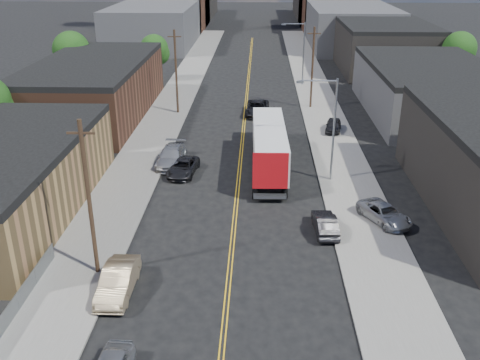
# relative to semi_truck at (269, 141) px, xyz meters

# --- Properties ---
(ground) EXTENTS (260.00, 260.00, 0.00)m
(ground) POSITION_rel_semi_truck_xyz_m (-2.66, 31.62, -2.42)
(ground) COLOR black
(ground) RESTS_ON ground
(centerline) EXTENTS (0.32, 120.00, 0.01)m
(centerline) POSITION_rel_semi_truck_xyz_m (-2.66, 16.62, -2.41)
(centerline) COLOR gold
(centerline) RESTS_ON ground
(sidewalk_left) EXTENTS (5.00, 140.00, 0.15)m
(sidewalk_left) POSITION_rel_semi_truck_xyz_m (-12.16, 16.62, -2.34)
(sidewalk_left) COLOR slate
(sidewalk_left) RESTS_ON ground
(sidewalk_right) EXTENTS (5.00, 140.00, 0.15)m
(sidewalk_right) POSITION_rel_semi_truck_xyz_m (6.84, 16.62, -2.34)
(sidewalk_right) COLOR slate
(sidewalk_right) RESTS_ON ground
(warehouse_brown) EXTENTS (12.00, 26.00, 6.60)m
(warehouse_brown) POSITION_rel_semi_truck_xyz_m (-20.66, 15.62, 0.88)
(warehouse_brown) COLOR #4F2E1F
(warehouse_brown) RESTS_ON ground
(industrial_right_b) EXTENTS (14.00, 24.00, 6.10)m
(industrial_right_b) POSITION_rel_semi_truck_xyz_m (19.34, 17.62, 0.63)
(industrial_right_b) COLOR #3E3F41
(industrial_right_b) RESTS_ON ground
(industrial_right_c) EXTENTS (14.00, 22.00, 7.60)m
(industrial_right_c) POSITION_rel_semi_truck_xyz_m (19.34, 43.62, 1.38)
(industrial_right_c) COLOR black
(industrial_right_c) RESTS_ON ground
(skyline_left_a) EXTENTS (16.00, 30.00, 8.00)m
(skyline_left_a) POSITION_rel_semi_truck_xyz_m (-22.66, 66.62, 1.58)
(skyline_left_a) COLOR #3E3F41
(skyline_left_a) RESTS_ON ground
(skyline_right_a) EXTENTS (16.00, 30.00, 8.00)m
(skyline_right_a) POSITION_rel_semi_truck_xyz_m (17.34, 66.62, 1.58)
(skyline_right_a) COLOR #3E3F41
(skyline_right_a) RESTS_ON ground
(skyline_left_b) EXTENTS (16.00, 26.00, 10.00)m
(skyline_left_b) POSITION_rel_semi_truck_xyz_m (-22.66, 91.62, 2.58)
(skyline_left_b) COLOR #4F2E1F
(skyline_left_b) RESTS_ON ground
(skyline_right_b) EXTENTS (16.00, 26.00, 10.00)m
(skyline_right_b) POSITION_rel_semi_truck_xyz_m (17.34, 91.62, 2.58)
(skyline_right_b) COLOR #4F2E1F
(skyline_right_b) RESTS_ON ground
(skyline_left_c) EXTENTS (16.00, 40.00, 7.00)m
(skyline_left_c) POSITION_rel_semi_truck_xyz_m (-22.66, 111.62, 1.08)
(skyline_left_c) COLOR black
(skyline_left_c) RESTS_ON ground
(skyline_right_c) EXTENTS (16.00, 40.00, 7.00)m
(skyline_right_c) POSITION_rel_semi_truck_xyz_m (17.34, 111.62, 1.08)
(skyline_right_c) COLOR black
(skyline_right_c) RESTS_ON ground
(streetlight_near) EXTENTS (3.39, 0.25, 9.00)m
(streetlight_near) POSITION_rel_semi_truck_xyz_m (4.94, -3.38, 2.91)
(streetlight_near) COLOR gray
(streetlight_near) RESTS_ON ground
(streetlight_far) EXTENTS (3.39, 0.25, 9.00)m
(streetlight_far) POSITION_rel_semi_truck_xyz_m (4.94, 31.62, 2.91)
(streetlight_far) COLOR gray
(streetlight_far) RESTS_ON ground
(utility_pole_left_near) EXTENTS (1.60, 0.26, 10.00)m
(utility_pole_left_near) POSITION_rel_semi_truck_xyz_m (-10.86, -18.38, 2.72)
(utility_pole_left_near) COLOR black
(utility_pole_left_near) RESTS_ON ground
(utility_pole_left_far) EXTENTS (1.60, 0.26, 10.00)m
(utility_pole_left_far) POSITION_rel_semi_truck_xyz_m (-10.86, 16.62, 2.72)
(utility_pole_left_far) COLOR black
(utility_pole_left_far) RESTS_ON ground
(utility_pole_right) EXTENTS (1.60, 0.26, 10.00)m
(utility_pole_right) POSITION_rel_semi_truck_xyz_m (5.54, 19.62, 2.72)
(utility_pole_right) COLOR black
(utility_pole_right) RESTS_ON ground
(tree_left_mid) EXTENTS (5.10, 5.04, 8.37)m
(tree_left_mid) POSITION_rel_semi_truck_xyz_m (-26.60, 26.62, 3.07)
(tree_left_mid) COLOR black
(tree_left_mid) RESTS_ON ground
(tree_left_far) EXTENTS (4.35, 4.20, 6.97)m
(tree_left_far) POSITION_rel_semi_truck_xyz_m (-16.60, 33.62, 2.15)
(tree_left_far) COLOR black
(tree_left_far) RESTS_ON ground
(tree_right_far) EXTENTS (4.85, 4.76, 7.91)m
(tree_right_far) POSITION_rel_semi_truck_xyz_m (27.40, 31.62, 2.76)
(tree_right_far) COLOR black
(tree_right_far) RESTS_ON ground
(semi_truck) EXTENTS (3.06, 16.23, 4.24)m
(semi_truck) POSITION_rel_semi_truck_xyz_m (0.00, 0.00, 0.00)
(semi_truck) COLOR silver
(semi_truck) RESTS_ON ground
(car_left_b) EXTENTS (1.72, 4.94, 1.63)m
(car_left_b) POSITION_rel_semi_truck_xyz_m (-9.05, -20.38, -1.60)
(car_left_b) COLOR #8D7A5C
(car_left_b) RESTS_ON ground
(car_left_c) EXTENTS (2.73, 5.01, 1.33)m
(car_left_c) POSITION_rel_semi_truck_xyz_m (-7.66, -2.38, -1.75)
(car_left_c) COLOR black
(car_left_c) RESTS_ON ground
(car_left_d) EXTENTS (2.45, 5.75, 1.65)m
(car_left_d) POSITION_rel_semi_truck_xyz_m (-9.06, -0.12, -1.59)
(car_left_d) COLOR #9A9B9F
(car_left_d) RESTS_ON ground
(car_right_oncoming) EXTENTS (1.69, 4.25, 1.38)m
(car_right_oncoming) POSITION_rel_semi_truck_xyz_m (3.85, -12.62, -1.73)
(car_right_oncoming) COLOR black
(car_right_oncoming) RESTS_ON ground
(car_right_lot_a) EXTENTS (4.01, 5.10, 1.29)m
(car_right_lot_a) POSITION_rel_semi_truck_xyz_m (8.34, -11.08, -1.62)
(car_right_lot_a) COLOR #A0A2A5
(car_right_lot_a) RESTS_ON sidewalk_right
(car_right_lot_c) EXTENTS (2.28, 4.15, 1.34)m
(car_right_lot_c) POSITION_rel_semi_truck_xyz_m (7.20, 9.94, -1.60)
(car_right_lot_c) COLOR black
(car_right_lot_c) RESTS_ON sidewalk_right
(car_ahead_truck) EXTENTS (2.95, 5.93, 1.61)m
(car_ahead_truck) POSITION_rel_semi_truck_xyz_m (-1.16, 16.50, -1.61)
(car_ahead_truck) COLOR black
(car_ahead_truck) RESTS_ON ground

